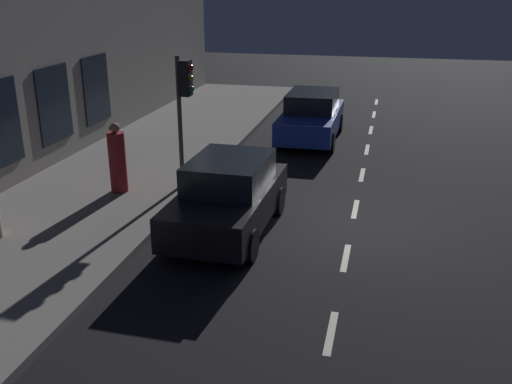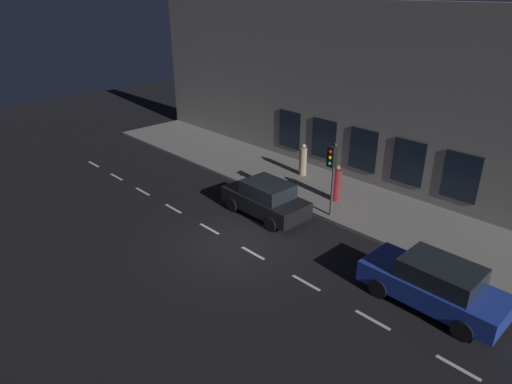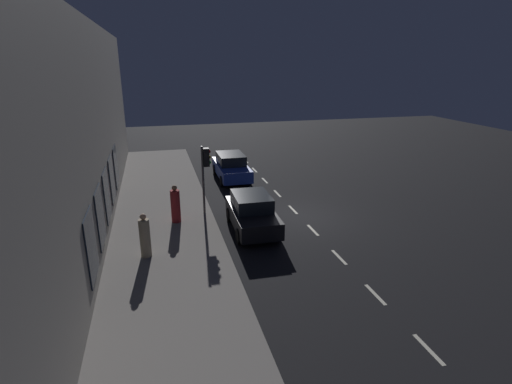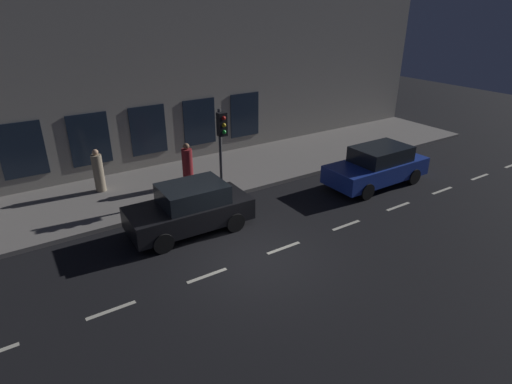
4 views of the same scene
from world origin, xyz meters
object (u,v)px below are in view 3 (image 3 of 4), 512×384
Objects in this scene: parked_car_1 at (231,167)px; pedestrian_1 at (176,205)px; pedestrian_0 at (145,237)px; parked_car_0 at (252,213)px; traffic_light at (206,165)px.

parked_car_1 is 7.59m from pedestrian_1.
pedestrian_1 reaches higher than pedestrian_0.
parked_car_0 is at bearing 85.44° from parked_car_1.
pedestrian_1 is at bearing 59.89° from parked_car_1.
parked_car_0 is 0.91× the size of parked_car_1.
traffic_light is 6.48m from parked_car_1.
parked_car_0 is (-1.67, 2.13, -1.72)m from traffic_light.
parked_car_0 is 7.96m from parked_car_1.
traffic_light reaches higher than parked_car_1.
traffic_light is 3.21m from parked_car_0.
parked_car_1 is 2.54× the size of pedestrian_1.
traffic_light is at bearing -50.53° from parked_car_0.
pedestrian_1 is (-1.29, -3.10, 0.01)m from pedestrian_0.
pedestrian_0 is (4.46, 1.73, 0.13)m from parked_car_0.
traffic_light reaches higher than pedestrian_1.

